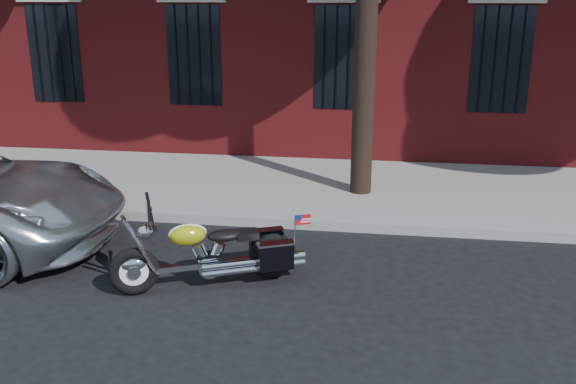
# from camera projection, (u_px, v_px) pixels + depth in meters

# --- Properties ---
(ground) EXTENTS (120.00, 120.00, 0.00)m
(ground) POSITION_uv_depth(u_px,v_px,m) (313.00, 266.00, 8.43)
(ground) COLOR black
(ground) RESTS_ON ground
(curb) EXTENTS (40.00, 0.16, 0.15)m
(curb) POSITION_uv_depth(u_px,v_px,m) (323.00, 224.00, 9.71)
(curb) COLOR gray
(curb) RESTS_ON ground
(sidewalk) EXTENTS (40.00, 3.60, 0.15)m
(sidewalk) POSITION_uv_depth(u_px,v_px,m) (333.00, 188.00, 11.49)
(sidewalk) COLOR gray
(sidewalk) RESTS_ON ground
(motorcycle) EXTENTS (2.32, 1.27, 1.21)m
(motorcycle) POSITION_uv_depth(u_px,v_px,m) (215.00, 254.00, 7.76)
(motorcycle) COLOR black
(motorcycle) RESTS_ON ground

